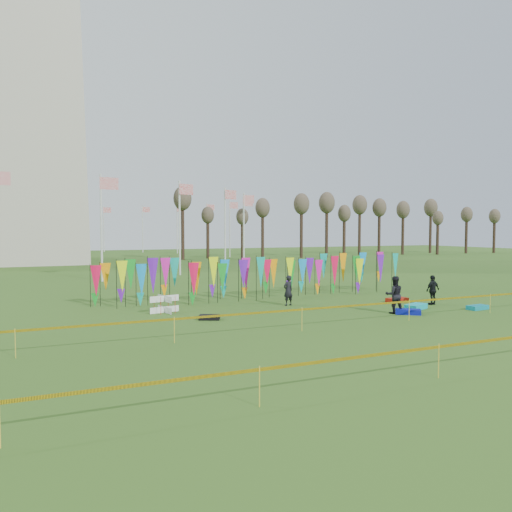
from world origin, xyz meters
name	(u,v)px	position (x,y,z in m)	size (l,w,h in m)	color
ground	(334,322)	(0.00, 0.00, 0.00)	(160.00, 160.00, 0.00)	#2C5317
flagpole_ring	(8,229)	(-14.00, 48.00, 4.00)	(57.40, 56.16, 8.00)	silver
banner_row	(263,273)	(0.28, 7.65, 1.41)	(18.64, 0.64, 2.29)	black
caution_tape_near	(345,307)	(-0.22, -1.10, 0.78)	(26.00, 0.02, 0.90)	#DCB204
caution_tape_far	(487,342)	(-0.22, -7.86, 0.78)	(26.00, 0.02, 0.90)	#DCB204
tree_line	(353,214)	(32.00, 44.00, 6.17)	(53.92, 1.92, 7.84)	#3B281D
box_kite	(165,304)	(-5.95, 5.12, 0.41)	(0.74, 0.74, 0.82)	red
person_left	(288,290)	(0.34, 4.76, 0.77)	(0.56, 0.41, 1.54)	black
person_mid	(394,295)	(3.68, 0.63, 0.86)	(0.84, 0.52, 1.72)	black
person_right	(433,290)	(7.24, 1.94, 0.76)	(0.90, 0.51, 1.53)	black
kite_bag_turquoise	(416,307)	(5.45, 1.17, 0.12)	(1.25, 0.62, 0.25)	#0DB5C5
kite_bag_blue	(408,312)	(4.10, 0.19, 0.12)	(1.10, 0.58, 0.23)	#0A15A8
kite_bag_red	(397,300)	(6.23, 3.47, 0.11)	(1.20, 0.55, 0.22)	#B21C0B
kite_bag_black	(209,317)	(-4.63, 2.59, 0.10)	(0.88, 0.51, 0.20)	black
kite_bag_teal	(477,307)	(8.10, -0.13, 0.10)	(1.08, 0.51, 0.21)	#0B8CA6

